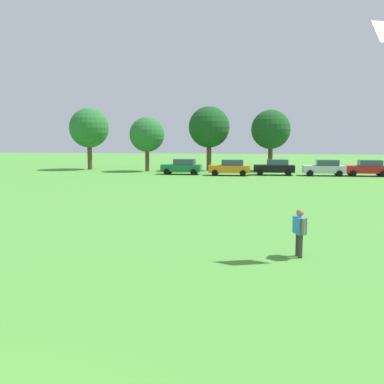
# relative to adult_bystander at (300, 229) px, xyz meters

# --- Properties ---
(ground_plane) EXTENTS (160.00, 160.00, 0.00)m
(ground_plane) POSITION_rel_adult_bystander_xyz_m (-5.46, 18.81, -0.96)
(ground_plane) COLOR #4C9338
(adult_bystander) EXTENTS (0.44, 0.74, 1.62)m
(adult_bystander) POSITION_rel_adult_bystander_xyz_m (0.00, 0.00, 0.00)
(adult_bystander) COLOR #3F3833
(adult_bystander) RESTS_ON ground
(parked_car_green_0) EXTENTS (4.30, 2.02, 1.68)m
(parked_car_green_0) POSITION_rel_adult_bystander_xyz_m (-9.79, 33.49, -0.10)
(parked_car_green_0) COLOR #196B38
(parked_car_green_0) RESTS_ON ground
(parked_car_orange_1) EXTENTS (4.30, 2.02, 1.68)m
(parked_car_orange_1) POSITION_rel_adult_bystander_xyz_m (-4.50, 32.75, -0.10)
(parked_car_orange_1) COLOR orange
(parked_car_orange_1) RESTS_ON ground
(parked_car_black_2) EXTENTS (4.30, 2.02, 1.68)m
(parked_car_black_2) POSITION_rel_adult_bystander_xyz_m (0.19, 33.94, -0.10)
(parked_car_black_2) COLOR black
(parked_car_black_2) RESTS_ON ground
(parked_car_silver_3) EXTENTS (4.30, 2.02, 1.68)m
(parked_car_silver_3) POSITION_rel_adult_bystander_xyz_m (5.34, 33.85, -0.10)
(parked_car_silver_3) COLOR silver
(parked_car_silver_3) RESTS_ON ground
(parked_car_red_4) EXTENTS (4.30, 2.02, 1.68)m
(parked_car_red_4) POSITION_rel_adult_bystander_xyz_m (9.66, 34.05, -0.10)
(parked_car_red_4) COLOR red
(parked_car_red_4) RESTS_ON ground
(tree_far_left) EXTENTS (4.92, 4.92, 7.67)m
(tree_far_left) POSITION_rel_adult_bystander_xyz_m (-22.66, 39.43, 4.22)
(tree_far_left) COLOR brown
(tree_far_left) RESTS_ON ground
(tree_left) EXTENTS (4.12, 4.12, 6.42)m
(tree_left) POSITION_rel_adult_bystander_xyz_m (-14.70, 37.39, 3.37)
(tree_left) COLOR brown
(tree_left) RESTS_ON ground
(tree_right) EXTENTS (4.98, 4.98, 7.75)m
(tree_right) POSITION_rel_adult_bystander_xyz_m (-7.57, 39.74, 4.27)
(tree_right) COLOR brown
(tree_right) RESTS_ON ground
(tree_far_right) EXTENTS (4.70, 4.70, 7.32)m
(tree_far_right) POSITION_rel_adult_bystander_xyz_m (-0.19, 40.40, 3.98)
(tree_far_right) COLOR brown
(tree_far_right) RESTS_ON ground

